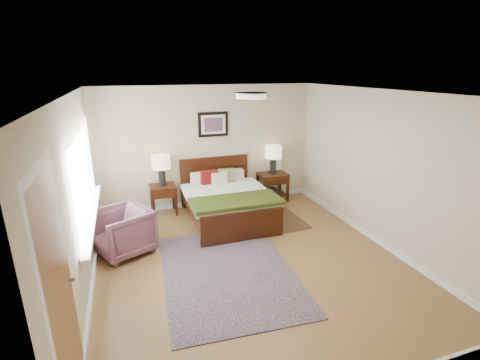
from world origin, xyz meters
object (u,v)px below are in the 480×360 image
Objects in this scene: bed at (227,197)px; rug_persian at (228,272)px; nightstand_left at (163,192)px; lamp_right at (273,154)px; nightstand_right at (273,184)px; lamp_left at (161,164)px; armchair at (123,231)px.

bed is 0.74× the size of rug_persian.
bed reaches higher than nightstand_left.
nightstand_left is 2.45m from lamp_right.
nightstand_right is at bearing 28.57° from bed.
lamp_left reaches higher than bed.
nightstand_right is 1.01× the size of lamp_left.
rug_persian is at bearing -106.22° from bed.
nightstand_right is (1.27, 0.69, -0.09)m from bed.
nightstand_left is at bearing 107.08° from rug_persian.
nightstand_left is 1.60m from armchair.
armchair is at bearing -159.86° from bed.
armchair is at bearing -119.94° from nightstand_left.
rug_persian is (-0.51, -1.77, -0.47)m from bed.
lamp_left is at bearing 106.97° from rug_persian.
bed is at bearing 85.66° from armchair.
lamp_right is 3.53m from armchair.
bed is 1.90m from rug_persian.
rug_persian is (0.60, -2.47, -1.02)m from lamp_left.
nightstand_right is 2.46m from lamp_left.
nightstand_left is at bearing -179.50° from lamp_right.
lamp_left is at bearing 147.64° from bed.
rug_persian is at bearing -125.74° from lamp_right.
armchair is 0.32× the size of rug_persian.
nightstand_left is at bearing -179.85° from nightstand_right.
bed is 1.56m from lamp_right.
armchair is at bearing -119.58° from lamp_left.
lamp_right is (-0.00, 0.01, 0.67)m from nightstand_right.
lamp_left reaches higher than rug_persian.
armchair is at bearing -156.36° from nightstand_right.
nightstand_left is at bearing 148.42° from bed.
nightstand_right is 3.46m from armchair.
bed is at bearing 77.22° from rug_persian.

